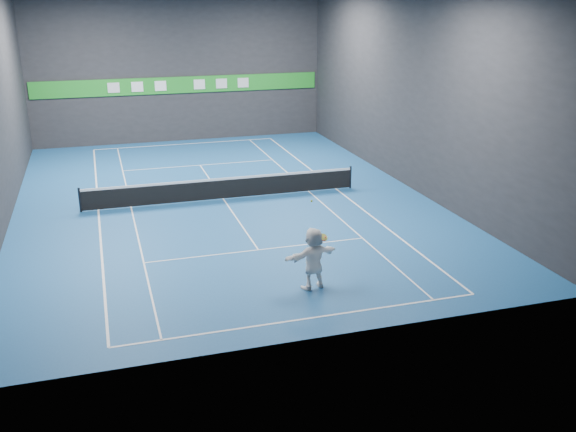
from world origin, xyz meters
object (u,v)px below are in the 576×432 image
object	(u,v)px
tennis_ball	(312,201)
tennis_racket	(322,238)
player	(313,258)
tennis_net	(223,188)

from	to	relation	value
tennis_ball	tennis_racket	world-z (taller)	tennis_ball
tennis_ball	tennis_racket	bearing A→B (deg)	9.15
tennis_racket	tennis_ball	bearing A→B (deg)	-170.85
player	tennis_racket	size ratio (longest dim) A/B	3.70
tennis_racket	player	bearing A→B (deg)	-170.78
tennis_net	tennis_racket	size ratio (longest dim) A/B	23.00
tennis_ball	tennis_net	size ratio (longest dim) A/B	0.01
player	tennis_racket	bearing A→B (deg)	174.60
tennis_ball	tennis_racket	xyz separation A→B (m)	(0.38, 0.06, -1.28)
player	tennis_net	xyz separation A→B (m)	(-0.88, 9.97, -0.47)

